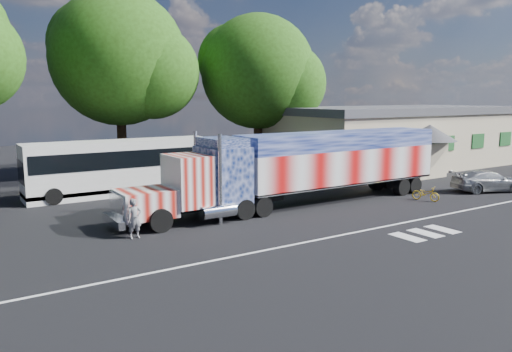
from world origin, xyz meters
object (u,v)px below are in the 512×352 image
bicycle (426,194)px  tree_n_mid (121,59)px  semi_truck (306,166)px  woman (134,219)px  parked_car (488,181)px  coach_bus (121,166)px  tree_ne_a (260,72)px

bicycle → tree_n_mid: 23.53m
semi_truck → woman: size_ratio=11.67×
parked_car → bicycle: (-5.77, 0.25, -0.26)m
semi_truck → coach_bus: 11.75m
parked_car → coach_bus: bearing=81.0°
parked_car → bicycle: bearing=109.7°
coach_bus → bicycle: (14.29, -11.85, -1.32)m
semi_truck → tree_n_mid: size_ratio=1.46×
semi_truck → tree_n_mid: (-5.27, 15.52, 6.61)m
semi_truck → tree_n_mid: 17.67m
parked_car → bicycle: parked_car is taller
bicycle → coach_bus: bearing=121.3°
woman → tree_ne_a: 22.56m
coach_bus → tree_n_mid: size_ratio=0.83×
tree_ne_a → tree_n_mid: tree_n_mid is taller
semi_truck → bicycle: 7.44m
bicycle → tree_ne_a: bearing=75.2°
tree_ne_a → coach_bus: bearing=-162.5°
tree_ne_a → semi_truck: bearing=-112.6°
woman → bicycle: size_ratio=1.08×
woman → tree_n_mid: 19.39m
semi_truck → coach_bus: semi_truck is taller
parked_car → woman: 22.90m
coach_bus → parked_car: size_ratio=2.46×
parked_car → tree_n_mid: bearing=65.3°
tree_ne_a → tree_n_mid: bearing=166.5°
coach_bus → woman: coach_bus is taller
semi_truck → coach_bus: (-7.72, 8.85, -0.48)m
woman → tree_ne_a: bearing=41.3°
woman → parked_car: bearing=-5.5°
parked_car → tree_n_mid: tree_n_mid is taller
parked_car → tree_n_mid: 26.99m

